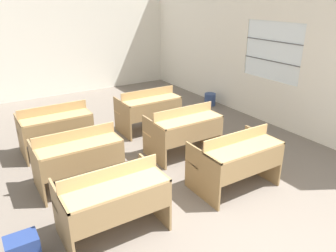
# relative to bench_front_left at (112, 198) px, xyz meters

# --- Properties ---
(wall_back) EXTENTS (6.32, 0.06, 3.13)m
(wall_back) POSITION_rel_bench_front_left_xyz_m (1.07, 5.96, 1.11)
(wall_back) COLOR white
(wall_back) RESTS_ON ground_plane
(wall_right_with_window) EXTENTS (0.06, 7.41, 3.13)m
(wall_right_with_window) POSITION_rel_bench_front_left_xyz_m (4.20, 2.25, 1.11)
(wall_right_with_window) COLOR white
(wall_right_with_window) RESTS_ON ground_plane
(bench_front_left) EXTENTS (1.14, 0.74, 0.84)m
(bench_front_left) POSITION_rel_bench_front_left_xyz_m (0.00, 0.00, 0.00)
(bench_front_left) COLOR #96774D
(bench_front_left) RESTS_ON ground_plane
(bench_front_right) EXTENTS (1.14, 0.74, 0.84)m
(bench_front_right) POSITION_rel_bench_front_left_xyz_m (1.83, -0.02, 0.00)
(bench_front_right) COLOR olive
(bench_front_right) RESTS_ON ground_plane
(bench_second_left) EXTENTS (1.14, 0.74, 0.84)m
(bench_second_left) POSITION_rel_bench_front_left_xyz_m (-0.00, 1.22, 0.00)
(bench_second_left) COLOR olive
(bench_second_left) RESTS_ON ground_plane
(bench_second_right) EXTENTS (1.14, 0.74, 0.84)m
(bench_second_right) POSITION_rel_bench_front_left_xyz_m (1.81, 1.23, 0.00)
(bench_second_right) COLOR #987A50
(bench_second_right) RESTS_ON ground_plane
(bench_third_left) EXTENTS (1.14, 0.74, 0.84)m
(bench_third_left) POSITION_rel_bench_front_left_xyz_m (0.01, 2.48, 0.00)
(bench_third_left) COLOR olive
(bench_third_left) RESTS_ON ground_plane
(bench_third_right) EXTENTS (1.14, 0.74, 0.84)m
(bench_third_right) POSITION_rel_bench_front_left_xyz_m (1.83, 2.48, 0.00)
(bench_third_right) COLOR #94764C
(bench_third_right) RESTS_ON ground_plane
(wastepaper_bin) EXTENTS (0.27, 0.27, 0.30)m
(wastepaper_bin) POSITION_rel_bench_front_left_xyz_m (3.88, 3.07, -0.31)
(wastepaper_bin) COLOR #33477A
(wastepaper_bin) RESTS_ON ground_plane
(schoolbag) EXTENTS (0.32, 0.26, 0.30)m
(schoolbag) POSITION_rel_bench_front_left_xyz_m (-0.97, 0.06, -0.31)
(schoolbag) COLOR navy
(schoolbag) RESTS_ON ground_plane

